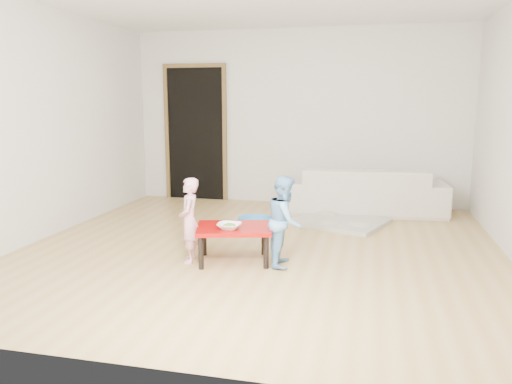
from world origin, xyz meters
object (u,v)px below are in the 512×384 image
(red_table, at_px, (234,244))
(basin, at_px, (255,223))
(sofa, at_px, (364,190))
(bowl, at_px, (229,226))
(child_pink, at_px, (189,220))
(child_blue, at_px, (285,221))

(red_table, height_order, basin, red_table)
(red_table, xyz_separation_m, basin, (-0.10, 1.30, -0.11))
(red_table, bearing_deg, sofa, 64.95)
(sofa, relative_size, bowl, 9.71)
(sofa, xyz_separation_m, child_pink, (-1.60, -2.63, 0.09))
(sofa, bearing_deg, bowl, 60.92)
(red_table, xyz_separation_m, bowl, (-0.01, -0.10, 0.20))
(child_blue, bearing_deg, bowl, 99.83)
(basin, bearing_deg, child_pink, -102.70)
(child_blue, bearing_deg, sofa, -18.81)
(bowl, height_order, child_blue, child_blue)
(child_pink, bearing_deg, bowl, 75.14)
(child_pink, distance_m, child_blue, 0.93)
(child_blue, distance_m, basin, 1.46)
(bowl, relative_size, basin, 0.53)
(bowl, bearing_deg, basin, 93.47)
(child_pink, relative_size, basin, 1.94)
(child_blue, bearing_deg, red_table, 88.73)
(child_pink, bearing_deg, red_table, 89.03)
(bowl, relative_size, child_pink, 0.27)
(bowl, bearing_deg, sofa, 65.55)
(bowl, xyz_separation_m, child_blue, (0.52, 0.12, 0.05))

